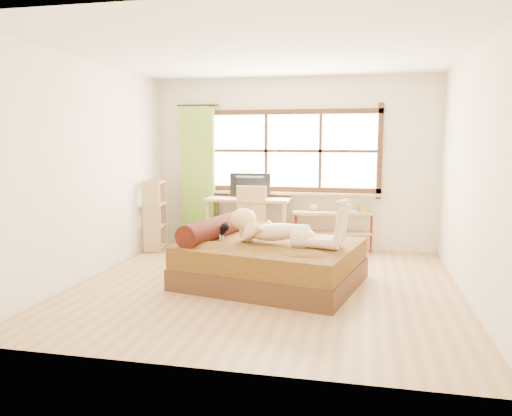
% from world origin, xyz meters
% --- Properties ---
extents(floor, '(4.50, 4.50, 0.00)m').
position_xyz_m(floor, '(0.00, 0.00, 0.00)').
color(floor, '#9E754C').
rests_on(floor, ground).
extents(ceiling, '(4.50, 4.50, 0.00)m').
position_xyz_m(ceiling, '(0.00, 0.00, 2.70)').
color(ceiling, white).
rests_on(ceiling, wall_back).
extents(wall_back, '(4.50, 0.00, 4.50)m').
position_xyz_m(wall_back, '(0.00, 2.25, 1.35)').
color(wall_back, silver).
rests_on(wall_back, floor).
extents(wall_front, '(4.50, 0.00, 4.50)m').
position_xyz_m(wall_front, '(0.00, -2.25, 1.35)').
color(wall_front, silver).
rests_on(wall_front, floor).
extents(wall_left, '(0.00, 4.50, 4.50)m').
position_xyz_m(wall_left, '(-2.25, 0.00, 1.35)').
color(wall_left, silver).
rests_on(wall_left, floor).
extents(wall_right, '(0.00, 4.50, 4.50)m').
position_xyz_m(wall_right, '(2.25, 0.00, 1.35)').
color(wall_right, silver).
rests_on(wall_right, floor).
extents(window, '(2.80, 0.16, 1.46)m').
position_xyz_m(window, '(0.00, 2.22, 1.51)').
color(window, '#FFEDBF').
rests_on(window, wall_back).
extents(curtain, '(0.55, 0.10, 2.20)m').
position_xyz_m(curtain, '(-1.55, 2.13, 1.15)').
color(curtain, '#4F8B25').
rests_on(curtain, wall_back).
extents(bed, '(2.29, 1.99, 0.76)m').
position_xyz_m(bed, '(0.00, 0.11, 0.27)').
color(bed, '#351B10').
rests_on(bed, floor).
extents(woman, '(1.45, 0.69, 0.60)m').
position_xyz_m(woman, '(0.20, 0.05, 0.80)').
color(woman, beige).
rests_on(woman, bed).
extents(kitten, '(0.32, 0.18, 0.24)m').
position_xyz_m(kitten, '(-0.67, 0.20, 0.62)').
color(kitten, black).
rests_on(kitten, bed).
extents(desk, '(1.31, 0.61, 0.82)m').
position_xyz_m(desk, '(-0.66, 1.95, 0.71)').
color(desk, tan).
rests_on(desk, floor).
extents(monitor, '(0.66, 0.09, 0.38)m').
position_xyz_m(monitor, '(-0.66, 2.00, 1.01)').
color(monitor, black).
rests_on(monitor, desk).
extents(chair, '(0.46, 0.46, 1.03)m').
position_xyz_m(chair, '(-0.56, 1.59, 0.57)').
color(chair, tan).
rests_on(chair, floor).
extents(pipe_shelf, '(1.28, 0.52, 0.71)m').
position_xyz_m(pipe_shelf, '(0.67, 2.07, 0.46)').
color(pipe_shelf, tan).
rests_on(pipe_shelf, floor).
extents(cup, '(0.15, 0.15, 0.10)m').
position_xyz_m(cup, '(0.36, 2.07, 0.67)').
color(cup, gray).
rests_on(cup, pipe_shelf).
extents(book, '(0.19, 0.24, 0.02)m').
position_xyz_m(book, '(0.86, 2.07, 0.63)').
color(book, gray).
rests_on(book, pipe_shelf).
extents(bookshelf, '(0.35, 0.52, 1.10)m').
position_xyz_m(bookshelf, '(-2.08, 1.57, 0.56)').
color(bookshelf, tan).
rests_on(bookshelf, floor).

